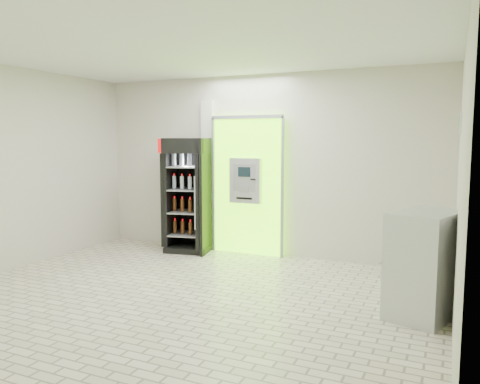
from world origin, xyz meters
The scene contains 7 objects.
ground centered at (0.00, 0.00, 0.00)m, with size 6.00×6.00×0.00m, color beige.
room_shell centered at (0.00, 0.00, 1.84)m, with size 6.00×6.00×6.00m.
atm_assembly centered at (-0.20, 2.41, 1.17)m, with size 1.30×0.24×2.33m.
pillar centered at (-0.98, 2.45, 1.30)m, with size 0.22×0.11×2.60m.
beverage_cooler centered at (-1.20, 2.17, 0.94)m, with size 0.85×0.81×1.95m.
steel_cabinet centered at (2.70, 0.58, 0.58)m, with size 0.84×1.01×1.16m.
exit_sign centered at (2.99, 1.40, 2.12)m, with size 0.02×0.22×0.26m.
Camera 1 is at (2.93, -4.77, 1.92)m, focal length 35.00 mm.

